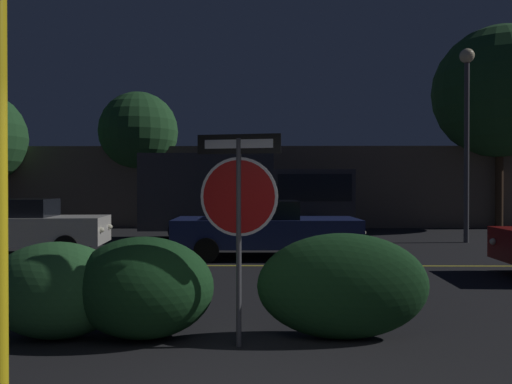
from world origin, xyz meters
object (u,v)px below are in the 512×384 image
passing_car_1 (24,227)px  tree_1 (139,132)px  stop_sign (239,196)px  hedge_bush_2 (143,288)px  hedge_bush_1 (56,290)px  delivery_truck (248,194)px  street_lamp (467,113)px  tree_2 (500,92)px  hedge_bush_3 (343,286)px  passing_car_2 (265,228)px

passing_car_1 → tree_1: 9.90m
stop_sign → hedge_bush_2: (-1.15, 0.29, -1.09)m
hedge_bush_1 → hedge_bush_2: (1.03, 0.02, 0.03)m
stop_sign → delivery_truck: delivery_truck is taller
tree_1 → street_lamp: bearing=-26.7°
hedge_bush_1 → tree_2: (12.67, 15.59, 5.29)m
hedge_bush_3 → passing_car_1: passing_car_1 is taller
stop_sign → passing_car_1: (-6.00, 7.49, -0.95)m
passing_car_2 → tree_1: 11.64m
passing_car_2 → tree_2: bearing=129.8°
hedge_bush_2 → passing_car_2: size_ratio=0.35×
passing_car_2 → hedge_bush_3: bearing=6.1°
hedge_bush_1 → passing_car_1: passing_car_1 is taller
passing_car_1 → delivery_truck: size_ratio=0.61×
hedge_bush_1 → tree_1: 17.11m
stop_sign → hedge_bush_3: size_ratio=1.18×
hedge_bush_2 → passing_car_2: passing_car_2 is taller
hedge_bush_3 → passing_car_2: 6.90m
street_lamp → tree_1: 13.60m
hedge_bush_1 → tree_1: size_ratio=0.27×
tree_1 → hedge_bush_1: bearing=-79.5°
hedge_bush_2 → tree_1: tree_1 is taller
stop_sign → hedge_bush_1: (-2.18, 0.27, -1.12)m
passing_car_2 → hedge_bush_1: bearing=-21.4°
hedge_bush_3 → passing_car_1: bearing=135.1°
hedge_bush_2 → tree_1: bearing=104.0°
hedge_bush_3 → street_lamp: size_ratio=0.32×
delivery_truck → street_lamp: street_lamp is taller
tree_1 → delivery_truck: bearing=-46.5°
passing_car_1 → delivery_truck: delivery_truck is taller
hedge_bush_3 → street_lamp: (5.69, 10.30, 3.55)m
hedge_bush_1 → tree_2: 20.78m
hedge_bush_3 → street_lamp: 12.29m
stop_sign → passing_car_2: size_ratio=0.50×
passing_car_1 → tree_2: tree_2 is taller
stop_sign → hedge_bush_2: size_ratio=1.42×
hedge_bush_1 → delivery_truck: 11.33m
stop_sign → passing_car_2: (0.36, 7.13, -0.96)m
passing_car_1 → delivery_truck: (5.82, 3.89, 0.82)m
hedge_bush_2 → tree_2: bearing=53.2°
hedge_bush_2 → hedge_bush_3: hedge_bush_3 is taller
street_lamp → stop_sign: bearing=-123.1°
hedge_bush_1 → hedge_bush_3: hedge_bush_3 is taller
hedge_bush_1 → stop_sign: bearing=-7.2°
stop_sign → tree_2: bearing=66.9°
street_lamp → tree_1: (-12.14, 6.12, 0.10)m
hedge_bush_1 → passing_car_1: bearing=117.9°
passing_car_1 → stop_sign: bearing=33.2°
hedge_bush_2 → tree_1: 17.31m
passing_car_2 → stop_sign: bearing=-4.0°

